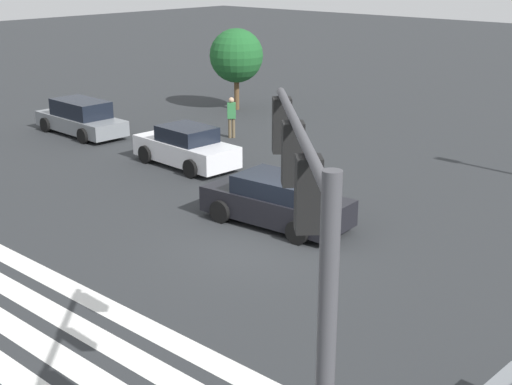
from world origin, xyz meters
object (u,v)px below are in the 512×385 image
Objects in this scene: tree_corner_b at (236,56)px; car_0 at (186,147)px; pedestrian at (232,115)px; traffic_signal_mast at (304,252)px; car_4 at (277,201)px; car_2 at (81,118)px.

car_0 is at bearing -56.89° from tree_corner_b.
traffic_signal_mast is at bearing -0.92° from pedestrian.
traffic_signal_mast reaches higher than car_4.
pedestrian is 0.43× the size of tree_corner_b.
tree_corner_b reaches higher than car_0.
tree_corner_b is (1.39, 8.52, 2.02)m from car_2.
car_4 is at bearing 4.04° from pedestrian.
car_4 is (6.51, -2.41, 0.00)m from car_0.
pedestrian reaches higher than car_4.
traffic_signal_mast is 1.41× the size of tree_corner_b.
car_4 is 16.74m from tree_corner_b.
traffic_signal_mast reaches higher than pedestrian.
pedestrian is at bearing -43.48° from car_4.
car_4 is 2.57× the size of pedestrian.
car_0 is at bearing -24.73° from pedestrian.
pedestrian is (5.39, 3.98, 0.28)m from car_2.
pedestrian is (-8.26, 6.69, 0.29)m from car_4.
traffic_signal_mast is 1.30× the size of car_0.
car_0 is 4.63m from pedestrian.
traffic_signal_mast reaches higher than tree_corner_b.
pedestrian is (-16.32, 15.73, -3.27)m from traffic_signal_mast.
traffic_signal_mast is at bearing 127.21° from car_4.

